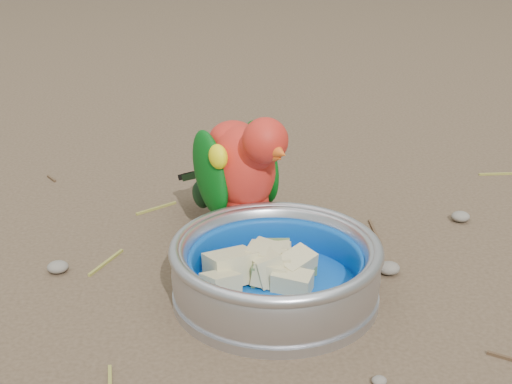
{
  "coord_description": "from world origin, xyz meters",
  "views": [
    {
      "loc": [
        -0.07,
        -0.56,
        0.38
      ],
      "look_at": [
        -0.01,
        0.14,
        0.08
      ],
      "focal_mm": 50.0,
      "sensor_mm": 36.0,
      "label": 1
    }
  ],
  "objects": [
    {
      "name": "ground",
      "position": [
        0.0,
        0.0,
        0.0
      ],
      "size": [
        60.0,
        60.0,
        0.0
      ],
      "primitive_type": "plane",
      "color": "brown"
    },
    {
      "name": "food_bowl",
      "position": [
        0.0,
        0.05,
        0.01
      ],
      "size": [
        0.21,
        0.21,
        0.02
      ],
      "primitive_type": "cylinder",
      "color": "#B2B2BA",
      "rests_on": "ground"
    },
    {
      "name": "bowl_wall",
      "position": [
        0.0,
        0.05,
        0.04
      ],
      "size": [
        0.21,
        0.21,
        0.04
      ],
      "primitive_type": null,
      "color": "#B2B2BA",
      "rests_on": "food_bowl"
    },
    {
      "name": "fruit_wedges",
      "position": [
        0.0,
        0.05,
        0.03
      ],
      "size": [
        0.12,
        0.12,
        0.03
      ],
      "primitive_type": null,
      "color": "#C5B781",
      "rests_on": "food_bowl"
    },
    {
      "name": "lory_parrot",
      "position": [
        -0.02,
        0.19,
        0.08
      ],
      "size": [
        0.17,
        0.21,
        0.15
      ],
      "primitive_type": null,
      "rotation": [
        0.0,
        0.0,
        -2.65
      ],
      "color": "red",
      "rests_on": "ground"
    },
    {
      "name": "ground_debris",
      "position": [
        0.04,
        0.03,
        0.0
      ],
      "size": [
        0.9,
        0.8,
        0.01
      ],
      "primitive_type": null,
      "color": "olive",
      "rests_on": "ground"
    }
  ]
}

